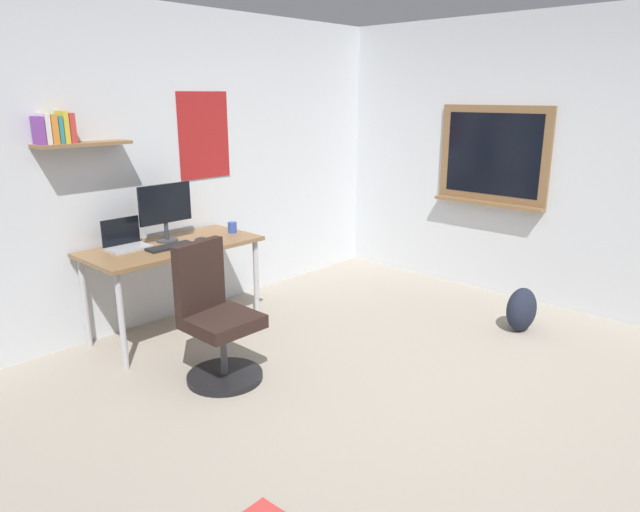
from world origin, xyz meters
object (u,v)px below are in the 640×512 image
(coffee_mug, at_px, (232,227))
(computer_mouse, at_px, (200,239))
(keyboard, at_px, (170,247))
(office_chair, at_px, (216,322))
(monitor_primary, at_px, (165,208))
(desk, at_px, (173,254))
(backpack, at_px, (521,309))
(laptop, at_px, (125,241))

(coffee_mug, bearing_deg, computer_mouse, -172.26)
(keyboard, bearing_deg, office_chair, -102.64)
(coffee_mug, bearing_deg, monitor_primary, 165.13)
(coffee_mug, bearing_deg, desk, 176.56)
(desk, relative_size, monitor_primary, 2.93)
(monitor_primary, xyz_separation_m, backpack, (1.94, -2.15, -0.84))
(office_chair, distance_m, keyboard, 0.87)
(desk, bearing_deg, monitor_primary, 72.84)
(laptop, bearing_deg, office_chair, -86.39)
(keyboard, relative_size, computer_mouse, 3.56)
(desk, xyz_separation_m, monitor_primary, (0.03, 0.11, 0.35))
(office_chair, xyz_separation_m, backpack, (2.21, -1.18, -0.22))
(desk, distance_m, keyboard, 0.14)
(desk, height_order, keyboard, keyboard)
(monitor_primary, height_order, backpack, monitor_primary)
(laptop, bearing_deg, keyboard, -45.62)
(desk, height_order, backpack, desk)
(office_chair, bearing_deg, coffee_mug, 45.11)
(desk, bearing_deg, backpack, -45.97)
(coffee_mug, xyz_separation_m, backpack, (1.39, -2.01, -0.62))
(desk, xyz_separation_m, computer_mouse, (0.21, -0.08, 0.09))
(coffee_mug, height_order, backpack, coffee_mug)
(keyboard, bearing_deg, coffee_mug, 4.41)
(laptop, bearing_deg, computer_mouse, -25.15)
(desk, relative_size, laptop, 4.39)
(office_chair, relative_size, monitor_primary, 2.05)
(keyboard, distance_m, computer_mouse, 0.28)
(office_chair, relative_size, backpack, 2.59)
(office_chair, xyz_separation_m, keyboard, (0.17, 0.77, 0.36))
(computer_mouse, relative_size, backpack, 0.28)
(laptop, relative_size, coffee_mug, 3.37)
(keyboard, height_order, computer_mouse, computer_mouse)
(monitor_primary, bearing_deg, laptop, 171.93)
(coffee_mug, relative_size, backpack, 0.25)
(laptop, relative_size, backpack, 0.84)
(desk, relative_size, keyboard, 3.68)
(laptop, xyz_separation_m, backpack, (2.28, -2.20, -0.62))
(monitor_primary, bearing_deg, coffee_mug, -14.87)
(monitor_primary, distance_m, computer_mouse, 0.37)
(desk, bearing_deg, laptop, 152.64)
(office_chair, height_order, backpack, office_chair)
(office_chair, height_order, monitor_primary, monitor_primary)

